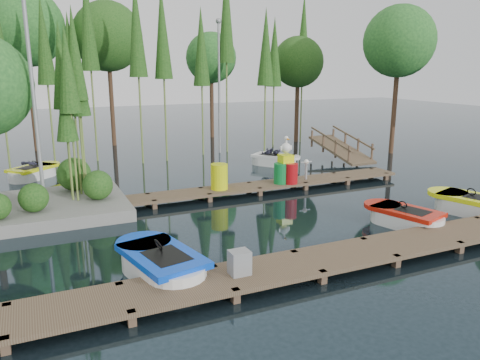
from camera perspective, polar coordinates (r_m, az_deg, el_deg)
name	(u,v)px	position (r m, az deg, el deg)	size (l,w,h in m)	color
ground_plane	(232,218)	(15.18, -0.94, -4.63)	(90.00, 90.00, 0.00)	#1D2D36
near_dock	(308,263)	(11.38, 8.25, -9.99)	(18.00, 1.50, 0.50)	brown
far_dock	(230,190)	(17.69, -1.20, -1.18)	(15.00, 1.20, 0.50)	brown
island	(8,118)	(16.60, -26.46, 6.78)	(6.20, 4.20, 6.75)	gray
tree_screen	(104,37)	(24.14, -16.24, 16.39)	(34.42, 18.53, 10.31)	#4A301F
lamp_island	(32,84)	(15.73, -24.01, 10.68)	(0.30, 0.30, 7.25)	gray
lamp_rear	(219,76)	(26.10, -2.58, 12.59)	(0.30, 0.30, 7.25)	gray
ramp	(341,149)	(24.96, 12.20, 3.76)	(1.50, 3.94, 1.49)	brown
boat_blue	(161,265)	(11.16, -9.59, -10.23)	(1.93, 3.19, 1.00)	white
boat_red	(405,218)	(15.23, 19.43, -4.39)	(1.86, 2.79, 0.86)	white
boat_yellow_near	(473,206)	(17.32, 26.51, -2.82)	(2.11, 3.12, 0.96)	white
boat_yellow_far	(33,172)	(22.28, -23.88, 0.85)	(2.60, 2.52, 1.25)	white
boat_white_far	(274,160)	(23.17, 4.18, 2.46)	(2.41, 2.67, 1.18)	white
utility_cabinet	(239,262)	(10.46, -0.07, -10.02)	(0.44, 0.38, 0.54)	gray
yellow_barrel	(219,177)	(17.39, -2.55, 0.42)	(0.64, 0.64, 0.96)	#E1F10C
drum_cluster	(287,169)	(18.45, 5.72, 1.34)	(1.07, 0.98, 1.84)	#0C742F
seagull_post	(306,166)	(19.07, 8.08, 1.72)	(0.51, 0.28, 0.82)	gray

